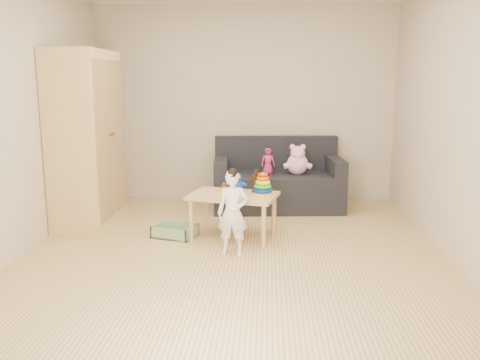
# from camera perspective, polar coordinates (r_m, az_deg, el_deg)

# --- Properties ---
(room) EXTENTS (4.50, 4.50, 4.50)m
(room) POSITION_cam_1_polar(r_m,az_deg,el_deg) (4.69, -0.79, 7.22)
(room) COLOR #DBB976
(room) RESTS_ON ground
(wardrobe) EXTENTS (0.54, 1.08, 1.95)m
(wardrobe) POSITION_cam_1_polar(r_m,az_deg,el_deg) (5.98, -16.85, 4.46)
(wardrobe) COLOR #E5C67D
(wardrobe) RESTS_ON ground
(sofa) EXTENTS (1.67, 0.93, 0.45)m
(sofa) POSITION_cam_1_polar(r_m,az_deg,el_deg) (6.50, 4.26, -1.26)
(sofa) COLOR black
(sofa) RESTS_ON ground
(play_table) EXTENTS (0.99, 0.75, 0.46)m
(play_table) POSITION_cam_1_polar(r_m,az_deg,el_deg) (5.31, -0.76, -4.03)
(play_table) COLOR #E9B17F
(play_table) RESTS_ON ground
(storage_bin) EXTENTS (0.49, 0.42, 0.13)m
(storage_bin) POSITION_cam_1_polar(r_m,az_deg,el_deg) (5.41, -7.31, -5.67)
(storage_bin) COLOR #82A779
(storage_bin) RESTS_ON ground
(toddler) EXTENTS (0.30, 0.22, 0.78)m
(toddler) POSITION_cam_1_polar(r_m,az_deg,el_deg) (4.76, -0.82, -3.84)
(toddler) COLOR white
(toddler) RESTS_ON ground
(pink_bear) EXTENTS (0.34, 0.32, 0.32)m
(pink_bear) POSITION_cam_1_polar(r_m,az_deg,el_deg) (6.42, 6.47, 2.06)
(pink_bear) COLOR #FFBBDE
(pink_bear) RESTS_ON sofa
(doll) EXTENTS (0.18, 0.14, 0.33)m
(doll) POSITION_cam_1_polar(r_m,az_deg,el_deg) (6.36, 3.16, 2.07)
(doll) COLOR #CF266A
(doll) RESTS_ON sofa
(ring_stacker) EXTENTS (0.20, 0.20, 0.23)m
(ring_stacker) POSITION_cam_1_polar(r_m,az_deg,el_deg) (5.23, 2.58, -0.66)
(ring_stacker) COLOR yellow
(ring_stacker) RESTS_ON play_table
(brown_bottle) EXTENTS (0.08, 0.08, 0.24)m
(brown_bottle) POSITION_cam_1_polar(r_m,az_deg,el_deg) (5.32, 1.79, -0.31)
(brown_bottle) COLOR black
(brown_bottle) RESTS_ON play_table
(blue_plush) EXTENTS (0.20, 0.18, 0.20)m
(blue_plush) POSITION_cam_1_polar(r_m,az_deg,el_deg) (5.36, -0.33, -0.21)
(blue_plush) COLOR blue
(blue_plush) RESTS_ON play_table
(wooden_figure) EXTENTS (0.06, 0.05, 0.12)m
(wooden_figure) POSITION_cam_1_polar(r_m,az_deg,el_deg) (5.26, -1.81, -0.90)
(wooden_figure) COLOR brown
(wooden_figure) RESTS_ON play_table
(yellow_book) EXTENTS (0.20, 0.20, 0.01)m
(yellow_book) POSITION_cam_1_polar(r_m,az_deg,el_deg) (5.38, -1.87, -1.21)
(yellow_book) COLOR #FFAC1A
(yellow_book) RESTS_ON play_table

